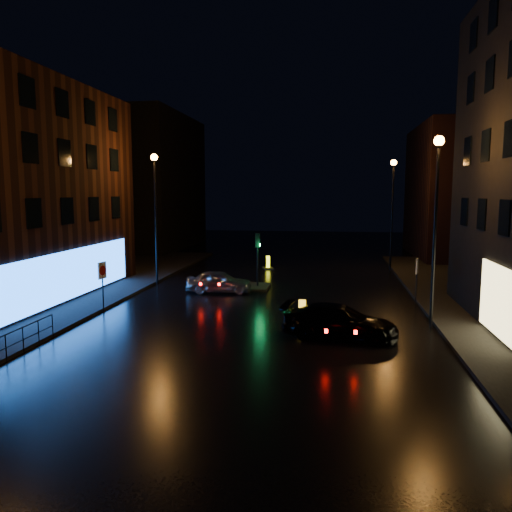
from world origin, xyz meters
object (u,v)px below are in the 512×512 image
object	(u,v)px
traffic_signal	(258,280)
bollard_near	(302,320)
silver_hatchback	(219,282)
bollard_far	(268,266)
dark_sedan	(340,322)
road_sign_left	(102,275)
road_sign_right	(417,270)

from	to	relation	value
traffic_signal	bollard_near	size ratio (longest dim) A/B	2.56
silver_hatchback	bollard_near	bearing A→B (deg)	-147.22
traffic_signal	bollard_far	xyz separation A→B (m)	(-0.34, 7.83, -0.28)
dark_sedan	road_sign_left	size ratio (longest dim) A/B	1.87
bollard_far	dark_sedan	bearing A→B (deg)	-90.56
silver_hatchback	road_sign_right	distance (m)	11.30
silver_hatchback	dark_sedan	size ratio (longest dim) A/B	0.82
traffic_signal	dark_sedan	size ratio (longest dim) A/B	0.73
dark_sedan	bollard_near	size ratio (longest dim) A/B	3.51
traffic_signal	road_sign_right	size ratio (longest dim) A/B	1.40
silver_hatchback	road_sign_right	size ratio (longest dim) A/B	1.57
silver_hatchback	road_sign_left	distance (m)	7.44
traffic_signal	dark_sedan	world-z (taller)	traffic_signal
dark_sedan	bollard_near	world-z (taller)	dark_sedan
bollard_near	road_sign_right	distance (m)	8.02
road_sign_left	road_sign_right	bearing A→B (deg)	25.08
dark_sedan	bollard_near	bearing A→B (deg)	51.70
silver_hatchback	bollard_near	xyz separation A→B (m)	(5.36, -6.74, -0.40)
silver_hatchback	road_sign_left	bearing A→B (deg)	135.01
bollard_near	bollard_far	world-z (taller)	bollard_near
bollard_near	road_sign_left	size ratio (longest dim) A/B	0.53
bollard_far	road_sign_left	bearing A→B (deg)	-129.32
traffic_signal	road_sign_right	xyz separation A→B (m)	(9.10, -3.28, 1.35)
traffic_signal	bollard_near	distance (m)	9.22
bollard_near	road_sign_left	world-z (taller)	road_sign_left
bollard_far	road_sign_right	xyz separation A→B (m)	(9.44, -11.11, 1.63)
traffic_signal	bollard_near	bearing A→B (deg)	-68.95
road_sign_left	traffic_signal	bearing A→B (deg)	58.37
road_sign_right	silver_hatchback	bearing A→B (deg)	8.92
bollard_far	road_sign_right	world-z (taller)	road_sign_right
bollard_far	road_sign_left	distance (m)	16.71
bollard_near	road_sign_right	bearing A→B (deg)	42.12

